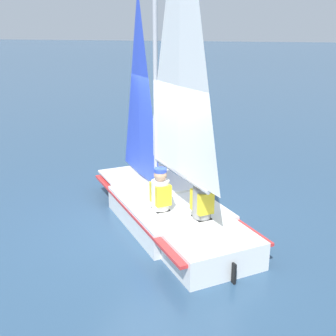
# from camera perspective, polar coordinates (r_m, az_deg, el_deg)

# --- Properties ---
(ground_plane) EXTENTS (260.00, 260.00, 0.00)m
(ground_plane) POSITION_cam_1_polar(r_m,az_deg,el_deg) (7.69, 0.00, -7.38)
(ground_plane) COLOR #2D4C6B
(sailboat_main) EXTENTS (3.96, 3.88, 5.71)m
(sailboat_main) POSITION_cam_1_polar(r_m,az_deg,el_deg) (7.37, 0.03, -1.92)
(sailboat_main) COLOR white
(sailboat_main) RESTS_ON ground_plane
(sailor_helm) EXTENTS (0.43, 0.42, 1.16)m
(sailor_helm) POSITION_cam_1_polar(r_m,az_deg,el_deg) (7.05, -1.03, -4.19)
(sailor_helm) COLOR black
(sailor_helm) RESTS_ON ground_plane
(sailor_crew) EXTENTS (0.43, 0.42, 1.16)m
(sailor_crew) POSITION_cam_1_polar(r_m,az_deg,el_deg) (6.77, 4.60, -5.24)
(sailor_crew) COLOR black
(sailor_crew) RESTS_ON ground_plane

